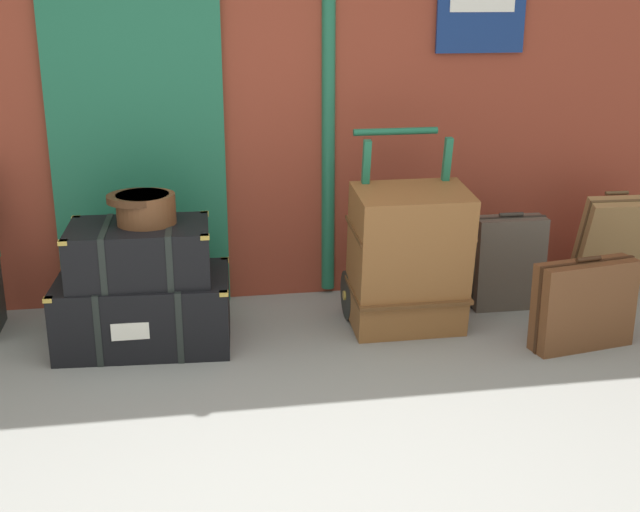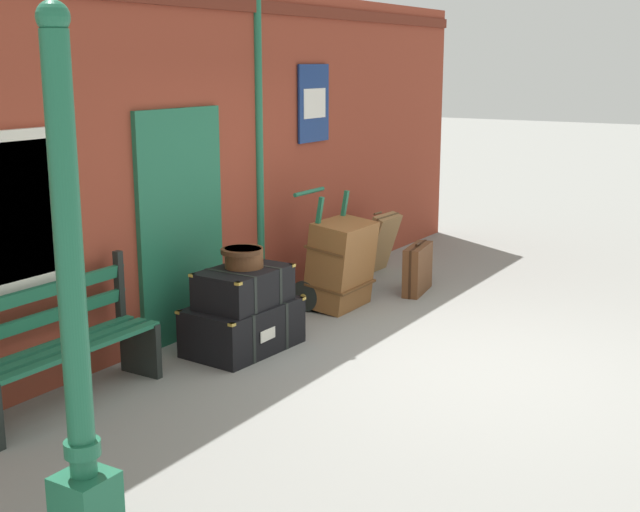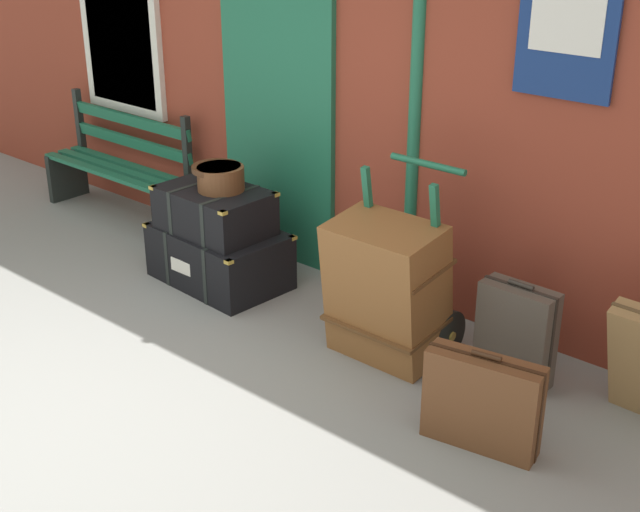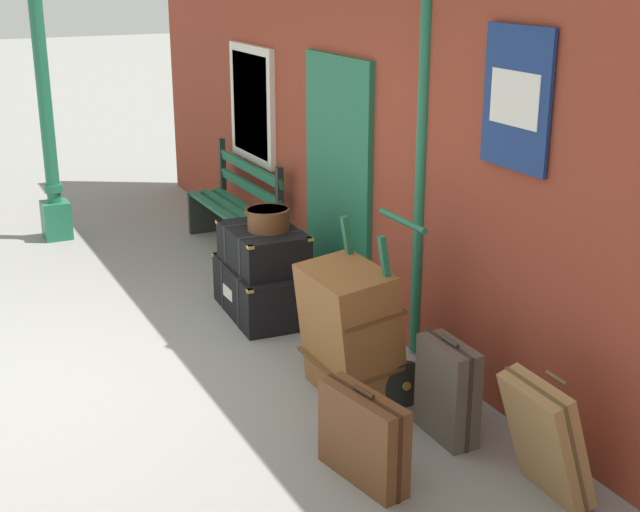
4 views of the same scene
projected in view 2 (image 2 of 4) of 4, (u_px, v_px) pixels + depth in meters
The scene contains 12 objects.
ground_plane at pixel (454, 366), 7.12m from camera, with size 60.00×60.00×0.00m, color gray.
brick_facade at pixel (205, 158), 8.06m from camera, with size 10.40×0.35×3.20m.
lamp_post at pixel (76, 358), 4.26m from camera, with size 0.28×0.28×2.78m.
platform_bench at pixel (61, 347), 6.23m from camera, with size 1.60×0.43×1.01m.
steamer_trunk_base at pixel (243, 327), 7.48m from camera, with size 1.05×0.72×0.43m.
steamer_trunk_middle at pixel (244, 287), 7.38m from camera, with size 0.83×0.57×0.33m.
round_hatbox at pixel (243, 256), 7.37m from camera, with size 0.39×0.35×0.18m.
porters_trolley at pixel (327, 280), 8.84m from camera, with size 0.71×0.57×1.20m.
large_brown_trunk at pixel (341, 264), 8.71m from camera, with size 0.70×0.54×0.92m.
suitcase_oxblood at pixel (354, 261), 9.51m from camera, with size 0.47×0.20×0.66m.
suitcase_charcoal at pixel (418, 269), 9.33m from camera, with size 0.64×0.28×0.57m.
suitcase_caramel at pixel (380, 243), 10.21m from camera, with size 0.51×0.38×0.73m.
Camera 2 is at (-6.32, -2.57, 2.50)m, focal length 47.52 mm.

